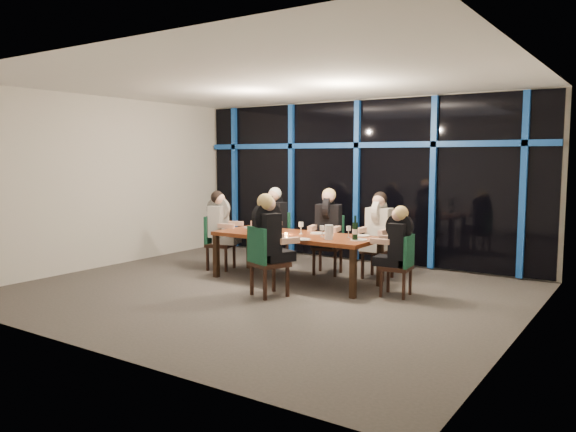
{
  "coord_description": "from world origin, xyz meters",
  "views": [
    {
      "loc": [
        4.72,
        -6.44,
        1.94
      ],
      "look_at": [
        0.0,
        0.6,
        1.05
      ],
      "focal_mm": 35.0,
      "sensor_mm": 36.0,
      "label": 1
    }
  ],
  "objects_px": {
    "chair_near_mid": "(264,258)",
    "chair_far_left": "(276,236)",
    "diner_end_left": "(220,218)",
    "diner_end_right": "(397,237)",
    "chair_end_right": "(402,262)",
    "diner_far_mid": "(328,219)",
    "chair_far_right": "(380,245)",
    "diner_far_left": "(273,215)",
    "chair_far_mid": "(329,241)",
    "dining_table": "(295,238)",
    "diner_far_right": "(378,222)",
    "wine_bottle": "(355,231)",
    "water_pitcher": "(329,232)",
    "chair_end_left": "(216,240)",
    "diner_near_mid": "(269,230)"
  },
  "relations": [
    {
      "from": "chair_end_left",
      "to": "diner_far_left",
      "type": "xyz_separation_m",
      "value": [
        0.65,
        0.79,
        0.4
      ]
    },
    {
      "from": "chair_end_right",
      "to": "diner_far_left",
      "type": "distance_m",
      "value": 2.93
    },
    {
      "from": "chair_far_mid",
      "to": "diner_near_mid",
      "type": "height_order",
      "value": "diner_near_mid"
    },
    {
      "from": "chair_far_left",
      "to": "chair_near_mid",
      "type": "bearing_deg",
      "value": -57.11
    },
    {
      "from": "chair_far_left",
      "to": "chair_end_left",
      "type": "bearing_deg",
      "value": -124.89
    },
    {
      "from": "dining_table",
      "to": "chair_end_right",
      "type": "height_order",
      "value": "chair_end_right"
    },
    {
      "from": "wine_bottle",
      "to": "water_pitcher",
      "type": "distance_m",
      "value": 0.38
    },
    {
      "from": "chair_far_right",
      "to": "diner_far_right",
      "type": "bearing_deg",
      "value": -90.0
    },
    {
      "from": "chair_end_right",
      "to": "dining_table",
      "type": "bearing_deg",
      "value": -95.32
    },
    {
      "from": "dining_table",
      "to": "chair_far_mid",
      "type": "bearing_deg",
      "value": 81.96
    },
    {
      "from": "diner_far_mid",
      "to": "diner_end_right",
      "type": "xyz_separation_m",
      "value": [
        1.54,
        -0.77,
        -0.1
      ]
    },
    {
      "from": "chair_far_left",
      "to": "diner_far_mid",
      "type": "xyz_separation_m",
      "value": [
        1.15,
        -0.15,
        0.39
      ]
    },
    {
      "from": "chair_near_mid",
      "to": "wine_bottle",
      "type": "height_order",
      "value": "wine_bottle"
    },
    {
      "from": "dining_table",
      "to": "diner_end_right",
      "type": "height_order",
      "value": "diner_end_right"
    },
    {
      "from": "chair_end_right",
      "to": "diner_far_mid",
      "type": "xyz_separation_m",
      "value": [
        -1.62,
        0.76,
        0.45
      ]
    },
    {
      "from": "chair_far_left",
      "to": "chair_end_right",
      "type": "bearing_deg",
      "value": -16.2
    },
    {
      "from": "diner_end_left",
      "to": "wine_bottle",
      "type": "distance_m",
      "value": 2.69
    },
    {
      "from": "dining_table",
      "to": "chair_far_right",
      "type": "relative_size",
      "value": 2.74
    },
    {
      "from": "dining_table",
      "to": "chair_far_left",
      "type": "bearing_deg",
      "value": 137.51
    },
    {
      "from": "diner_end_left",
      "to": "chair_end_left",
      "type": "bearing_deg",
      "value": 90.0
    },
    {
      "from": "diner_end_right",
      "to": "diner_far_mid",
      "type": "bearing_deg",
      "value": -122.3
    },
    {
      "from": "chair_near_mid",
      "to": "diner_near_mid",
      "type": "xyz_separation_m",
      "value": [
        0.03,
        0.08,
        0.39
      ]
    },
    {
      "from": "chair_far_left",
      "to": "diner_end_left",
      "type": "bearing_deg",
      "value": -122.21
    },
    {
      "from": "diner_far_left",
      "to": "diner_end_left",
      "type": "relative_size",
      "value": 1.03
    },
    {
      "from": "wine_bottle",
      "to": "diner_end_right",
      "type": "bearing_deg",
      "value": 9.87
    },
    {
      "from": "chair_far_left",
      "to": "diner_end_left",
      "type": "xyz_separation_m",
      "value": [
        -0.58,
        -0.85,
        0.35
      ]
    },
    {
      "from": "chair_near_mid",
      "to": "diner_far_right",
      "type": "relative_size",
      "value": 1.06
    },
    {
      "from": "dining_table",
      "to": "wine_bottle",
      "type": "bearing_deg",
      "value": -5.05
    },
    {
      "from": "chair_far_right",
      "to": "water_pitcher",
      "type": "relative_size",
      "value": 4.4
    },
    {
      "from": "chair_near_mid",
      "to": "wine_bottle",
      "type": "relative_size",
      "value": 2.72
    },
    {
      "from": "diner_far_left",
      "to": "water_pitcher",
      "type": "height_order",
      "value": "diner_far_left"
    },
    {
      "from": "chair_far_mid",
      "to": "wine_bottle",
      "type": "relative_size",
      "value": 2.7
    },
    {
      "from": "diner_far_left",
      "to": "diner_far_mid",
      "type": "xyz_separation_m",
      "value": [
        1.16,
        -0.07,
        0.01
      ]
    },
    {
      "from": "diner_end_left",
      "to": "wine_bottle",
      "type": "bearing_deg",
      "value": -109.41
    },
    {
      "from": "diner_far_mid",
      "to": "diner_far_right",
      "type": "bearing_deg",
      "value": -3.08
    },
    {
      "from": "chair_end_right",
      "to": "diner_far_mid",
      "type": "height_order",
      "value": "diner_far_mid"
    },
    {
      "from": "chair_end_right",
      "to": "chair_far_right",
      "type": "bearing_deg",
      "value": -147.72
    },
    {
      "from": "dining_table",
      "to": "chair_far_mid",
      "type": "height_order",
      "value": "chair_far_mid"
    },
    {
      "from": "chair_near_mid",
      "to": "chair_far_left",
      "type": "bearing_deg",
      "value": -36.22
    },
    {
      "from": "chair_near_mid",
      "to": "diner_end_right",
      "type": "height_order",
      "value": "diner_end_right"
    },
    {
      "from": "chair_far_left",
      "to": "wine_bottle",
      "type": "relative_size",
      "value": 2.66
    },
    {
      "from": "diner_end_left",
      "to": "diner_end_right",
      "type": "bearing_deg",
      "value": -106.92
    },
    {
      "from": "chair_far_right",
      "to": "chair_near_mid",
      "type": "xyz_separation_m",
      "value": [
        -0.81,
        -2.06,
        0.02
      ]
    },
    {
      "from": "chair_end_right",
      "to": "chair_far_left",
      "type": "bearing_deg",
      "value": -114.06
    },
    {
      "from": "chair_far_right",
      "to": "chair_end_right",
      "type": "xyz_separation_m",
      "value": [
        0.78,
        -1.0,
        -0.05
      ]
    },
    {
      "from": "diner_far_left",
      "to": "diner_end_left",
      "type": "distance_m",
      "value": 0.96
    },
    {
      "from": "chair_far_mid",
      "to": "diner_end_left",
      "type": "xyz_separation_m",
      "value": [
        -1.71,
        -0.78,
        0.35
      ]
    },
    {
      "from": "chair_end_right",
      "to": "diner_end_left",
      "type": "relative_size",
      "value": 0.96
    },
    {
      "from": "diner_far_left",
      "to": "chair_end_right",
      "type": "bearing_deg",
      "value": -14.66
    },
    {
      "from": "diner_end_right",
      "to": "water_pitcher",
      "type": "bearing_deg",
      "value": -82.1
    }
  ]
}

